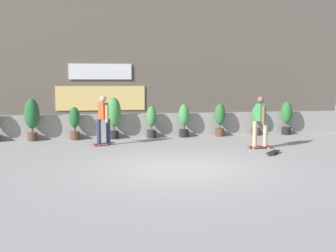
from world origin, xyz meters
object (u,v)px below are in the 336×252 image
(potted_plant_4, at_px, (152,121))
(potted_plant_7, at_px, (256,119))
(potted_plant_2, at_px, (75,122))
(skater_foreground, at_px, (260,120))
(potted_plant_5, at_px, (184,119))
(skateboard_near_camera, at_px, (273,152))
(skater_far_left, at_px, (103,118))
(potted_plant_1, at_px, (32,116))
(potted_plant_8, at_px, (287,116))
(potted_plant_3, at_px, (114,115))
(potted_plant_6, at_px, (220,118))

(potted_plant_4, relative_size, potted_plant_7, 1.02)
(potted_plant_2, relative_size, skater_foreground, 0.72)
(potted_plant_2, xyz_separation_m, potted_plant_5, (4.15, 0.00, 0.05))
(potted_plant_4, bearing_deg, skateboard_near_camera, -53.37)
(skater_far_left, bearing_deg, potted_plant_1, 148.60)
(potted_plant_8, bearing_deg, potted_plant_3, 180.00)
(potted_plant_8, bearing_deg, potted_plant_5, 180.00)
(potted_plant_6, bearing_deg, potted_plant_8, 0.00)
(skater_foreground, bearing_deg, potted_plant_5, 120.45)
(potted_plant_4, bearing_deg, potted_plant_7, -0.00)
(potted_plant_3, xyz_separation_m, potted_plant_6, (4.16, -0.00, -0.20))
(skater_far_left, bearing_deg, skater_foreground, -17.46)
(skater_foreground, bearing_deg, potted_plant_2, 152.56)
(skater_foreground, bearing_deg, potted_plant_8, 51.62)
(skater_foreground, bearing_deg, potted_plant_7, 69.61)
(potted_plant_7, distance_m, skater_foreground, 3.32)
(skateboard_near_camera, bearing_deg, potted_plant_2, 145.17)
(potted_plant_3, height_order, skateboard_near_camera, potted_plant_3)
(potted_plant_1, xyz_separation_m, potted_plant_2, (1.51, 0.00, -0.24))
(potted_plant_1, relative_size, skater_far_left, 0.91)
(potted_plant_4, relative_size, potted_plant_5, 0.95)
(potted_plant_3, relative_size, potted_plant_8, 1.16)
(potted_plant_8, xyz_separation_m, skater_foreground, (-2.46, -3.10, 0.18))
(potted_plant_8, bearing_deg, potted_plant_6, 180.00)
(potted_plant_1, height_order, potted_plant_6, potted_plant_1)
(potted_plant_2, distance_m, potted_plant_5, 4.15)
(potted_plant_4, bearing_deg, potted_plant_2, 180.00)
(potted_plant_8, height_order, skater_foreground, skater_foreground)
(potted_plant_5, height_order, skater_far_left, skater_far_left)
(potted_plant_4, relative_size, skateboard_near_camera, 1.69)
(skater_far_left, bearing_deg, potted_plant_2, 123.43)
(potted_plant_2, bearing_deg, skateboard_near_camera, -34.83)
(potted_plant_2, relative_size, skateboard_near_camera, 1.70)
(potted_plant_4, xyz_separation_m, potted_plant_8, (5.55, -0.00, 0.10))
(potted_plant_7, distance_m, skater_far_left, 6.30)
(potted_plant_7, xyz_separation_m, skater_foreground, (-1.15, -3.10, 0.30))
(skateboard_near_camera, bearing_deg, potted_plant_1, 150.97)
(potted_plant_4, xyz_separation_m, potted_plant_7, (4.25, -0.00, -0.02))
(potted_plant_6, bearing_deg, potted_plant_3, 180.00)
(potted_plant_2, relative_size, skater_far_left, 0.72)
(potted_plant_7, height_order, skater_foreground, skater_foreground)
(skater_foreground, bearing_deg, skateboard_near_camera, -90.81)
(potted_plant_3, relative_size, potted_plant_5, 1.22)
(skater_foreground, bearing_deg, skater_far_left, 162.54)
(skater_far_left, bearing_deg, potted_plant_8, 11.77)
(skater_far_left, bearing_deg, skateboard_near_camera, -27.78)
(potted_plant_1, relative_size, potted_plant_8, 1.15)
(potted_plant_4, distance_m, potted_plant_8, 5.55)
(potted_plant_8, xyz_separation_m, skater_far_left, (-7.41, -1.54, 0.18))
(potted_plant_5, distance_m, potted_plant_8, 4.28)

